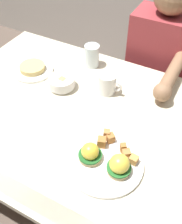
% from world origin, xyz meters
% --- Properties ---
extents(ground_plane, '(6.00, 6.00, 0.00)m').
position_xyz_m(ground_plane, '(0.00, 0.00, 0.00)').
color(ground_plane, brown).
extents(dining_table, '(1.20, 0.90, 0.74)m').
position_xyz_m(dining_table, '(0.00, 0.00, 0.63)').
color(dining_table, beige).
rests_on(dining_table, ground_plane).
extents(eggs_benedict_plate, '(0.27, 0.27, 0.09)m').
position_xyz_m(eggs_benedict_plate, '(0.25, -0.17, 0.77)').
color(eggs_benedict_plate, white).
rests_on(eggs_benedict_plate, dining_table).
extents(fruit_bowl, '(0.12, 0.12, 0.06)m').
position_xyz_m(fruit_bowl, '(-0.12, 0.11, 0.77)').
color(fruit_bowl, white).
rests_on(fruit_bowl, dining_table).
extents(coffee_mug, '(0.11, 0.08, 0.09)m').
position_xyz_m(coffee_mug, '(0.08, 0.18, 0.79)').
color(coffee_mug, white).
rests_on(coffee_mug, dining_table).
extents(water_glass_near, '(0.07, 0.07, 0.11)m').
position_xyz_m(water_glass_near, '(-0.08, 0.34, 0.79)').
color(water_glass_near, silver).
rests_on(water_glass_near, dining_table).
extents(side_plate, '(0.20, 0.20, 0.04)m').
position_xyz_m(side_plate, '(-0.31, 0.15, 0.75)').
color(side_plate, white).
rests_on(side_plate, dining_table).
extents(diner_person, '(0.34, 0.54, 1.14)m').
position_xyz_m(diner_person, '(0.20, 0.60, 0.65)').
color(diner_person, '#33333D').
rests_on(diner_person, ground_plane).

